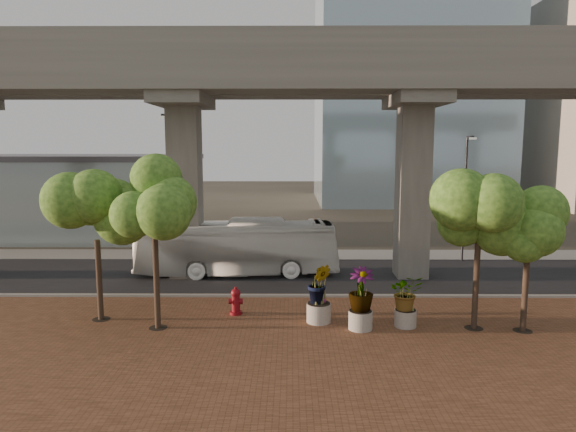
{
  "coord_description": "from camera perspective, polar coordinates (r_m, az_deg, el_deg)",
  "views": [
    {
      "loc": [
        -0.39,
        -24.99,
        6.92
      ],
      "look_at": [
        -0.57,
        0.5,
        3.49
      ],
      "focal_mm": 32.0,
      "sensor_mm": 36.0,
      "label": 1
    }
  ],
  "objects": [
    {
      "name": "street_tree_far_west",
      "position": [
        21.39,
        -20.56,
        0.18
      ],
      "size": [
        3.51,
        3.51,
        5.88
      ],
      "color": "#402F25",
      "rests_on": "ground"
    },
    {
      "name": "planter_front",
      "position": [
        20.36,
        12.98,
        -8.55
      ],
      "size": [
        1.87,
        1.87,
        2.05
      ],
      "color": "#9F9C8F",
      "rests_on": "ground"
    },
    {
      "name": "brick_plaza",
      "position": [
        18.34,
        1.64,
        -14.42
      ],
      "size": [
        70.0,
        13.0,
        0.06
      ],
      "primitive_type": "cube",
      "color": "brown",
      "rests_on": "ground"
    },
    {
      "name": "street_tree_far_east",
      "position": [
        20.75,
        25.21,
        -1.15
      ],
      "size": [
        2.97,
        2.97,
        5.32
      ],
      "color": "#402F25",
      "rests_on": "ground"
    },
    {
      "name": "ground",
      "position": [
        25.93,
        1.26,
        -7.82
      ],
      "size": [
        160.0,
        160.0,
        0.0
      ],
      "primitive_type": "plane",
      "color": "#343026",
      "rests_on": "ground"
    },
    {
      "name": "planter_right",
      "position": [
        19.71,
        8.11,
        -8.37
      ],
      "size": [
        2.23,
        2.23,
        2.38
      ],
      "color": "gray",
      "rests_on": "ground"
    },
    {
      "name": "fire_hydrant",
      "position": [
        21.56,
        -5.82,
        -9.39
      ],
      "size": [
        0.57,
        0.52,
        1.15
      ],
      "color": "maroon",
      "rests_on": "ground"
    },
    {
      "name": "transit_viaduct",
      "position": [
        26.99,
        1.24,
        8.44
      ],
      "size": [
        72.0,
        5.6,
        12.4
      ],
      "color": "gray",
      "rests_on": "ground"
    },
    {
      "name": "curb_strip",
      "position": [
        23.99,
        1.33,
        -8.91
      ],
      "size": [
        70.0,
        0.25,
        0.16
      ],
      "primitive_type": "cube",
      "color": "gray",
      "rests_on": "ground"
    },
    {
      "name": "transit_bus",
      "position": [
        27.98,
        -5.63,
        -3.53
      ],
      "size": [
        10.94,
        3.16,
        3.01
      ],
      "primitive_type": "imported",
      "rotation": [
        0.0,
        0.0,
        1.63
      ],
      "color": "white",
      "rests_on": "ground"
    },
    {
      "name": "street_tree_near_east",
      "position": [
        20.25,
        20.53,
        0.83
      ],
      "size": [
        3.79,
        3.79,
        6.37
      ],
      "color": "#402F25",
      "rests_on": "ground"
    },
    {
      "name": "far_sidewalk",
      "position": [
        33.21,
        1.07,
        -4.32
      ],
      "size": [
        90.0,
        3.0,
        0.06
      ],
      "primitive_type": "cube",
      "color": "gray",
      "rests_on": "ground"
    },
    {
      "name": "streetlamp_east",
      "position": [
        32.48,
        19.13,
        2.79
      ],
      "size": [
        0.37,
        1.09,
        7.54
      ],
      "color": "#2C2B30",
      "rests_on": "ground"
    },
    {
      "name": "planter_left",
      "position": [
        20.32,
        3.47,
        -7.85
      ],
      "size": [
        2.14,
        2.14,
        2.36
      ],
      "color": "#A19C91",
      "rests_on": "ground"
    },
    {
      "name": "street_tree_near_west",
      "position": [
        19.63,
        -14.69,
        1.37
      ],
      "size": [
        3.61,
        3.61,
        6.46
      ],
      "color": "#402F25",
      "rests_on": "ground"
    },
    {
      "name": "asphalt_road",
      "position": [
        27.86,
        1.2,
        -6.68
      ],
      "size": [
        90.0,
        8.0,
        0.04
      ],
      "primitive_type": "cube",
      "color": "black",
      "rests_on": "ground"
    },
    {
      "name": "station_pavilion",
      "position": [
        45.59,
        -25.1,
        2.28
      ],
      "size": [
        23.0,
        13.0,
        6.3
      ],
      "color": "silver",
      "rests_on": "ground"
    },
    {
      "name": "streetlamp_west",
      "position": [
        31.38,
        -13.15,
        4.15
      ],
      "size": [
        0.43,
        1.27,
        8.76
      ],
      "color": "#2F2F34",
      "rests_on": "ground"
    }
  ]
}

